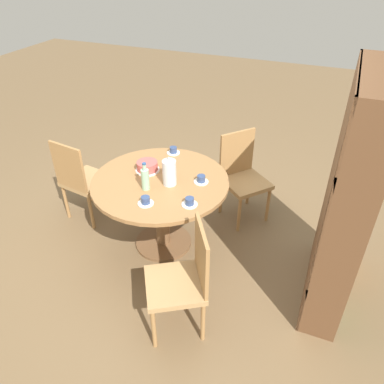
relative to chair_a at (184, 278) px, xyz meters
name	(u,v)px	position (x,y,z in m)	size (l,w,h in m)	color
ground_plane	(164,243)	(-0.77, -0.55, -0.49)	(14.00, 14.00, 0.00)	brown
dining_table	(161,195)	(-0.77, -0.55, 0.09)	(1.23, 1.23, 0.74)	brown
chair_a	(184,278)	(0.00, 0.00, 0.00)	(0.58, 0.58, 0.93)	#A87A47
chair_b	(243,175)	(-1.53, 0.01, 0.00)	(0.59, 0.59, 0.93)	#A87A47
chair_c	(82,179)	(-0.85, -1.49, 0.00)	(0.48, 0.48, 0.93)	#A87A47
bookshelf	(343,200)	(-0.77, 0.95, 0.44)	(1.04, 0.28, 1.88)	brown
coffee_pot	(169,172)	(-0.75, -0.44, 0.38)	(0.12, 0.12, 0.27)	silver
water_bottle	(145,179)	(-0.60, -0.60, 0.36)	(0.07, 0.07, 0.25)	#99C6A3
cake_main	(147,166)	(-0.87, -0.73, 0.30)	(0.22, 0.22, 0.09)	white
cup_a	(190,202)	(-0.52, -0.17, 0.28)	(0.13, 0.13, 0.07)	silver
cup_b	(173,151)	(-1.27, -0.65, 0.28)	(0.13, 0.13, 0.07)	silver
cup_c	(201,180)	(-0.88, -0.20, 0.28)	(0.13, 0.13, 0.07)	silver
cup_d	(146,201)	(-0.41, -0.50, 0.28)	(0.13, 0.13, 0.07)	silver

